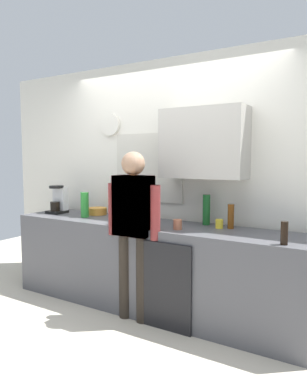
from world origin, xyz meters
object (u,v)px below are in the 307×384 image
bottle_green_wine (206,210)px  bottle_dark_sauce (284,233)px  potted_plant (116,204)px  bottle_amber_beer (231,216)px  cup_yellow_cup (219,224)px  coffee_maker (58,201)px  mixing_bowl (97,211)px  bottle_clear_soda (85,205)px  dish_soap (127,210)px  person_guest (133,222)px  cup_terracotta_mug (178,224)px  person_at_sink (133,222)px

bottle_green_wine → bottle_dark_sauce: bottle_green_wine is taller
bottle_dark_sauce → potted_plant: potted_plant is taller
bottle_amber_beer → cup_yellow_cup: size_ratio=2.71×
coffee_maker → mixing_bowl: 0.52m
bottle_clear_soda → cup_yellow_cup: size_ratio=3.29×
dish_soap → person_guest: size_ratio=0.11×
bottle_clear_soda → potted_plant: bearing=49.1°
cup_terracotta_mug → cup_yellow_cup: 0.40m
bottle_green_wine → dish_soap: size_ratio=1.67×
cup_terracotta_mug → potted_plant: 1.04m
coffee_maker → bottle_green_wine: coffee_maker is taller
cup_terracotta_mug → person_at_sink: size_ratio=0.06×
bottle_clear_soda → coffee_maker: bearing=170.7°
bottle_amber_beer → person_guest: size_ratio=0.14×
cup_yellow_cup → potted_plant: 1.29m
bottle_amber_beer → dish_soap: bottle_amber_beer is taller
mixing_bowl → cup_terracotta_mug: bearing=-13.8°
bottle_amber_beer → dish_soap: (-1.24, 0.07, -0.04)m
potted_plant → person_guest: person_guest is taller
cup_terracotta_mug → person_at_sink: 0.41m
bottle_dark_sauce → dish_soap: (-1.80, 0.47, -0.01)m
dish_soap → cup_yellow_cup: bearing=-5.7°
cup_terracotta_mug → dish_soap: (-0.84, 0.36, 0.03)m
bottle_clear_soda → bottle_amber_beer: 1.62m
mixing_bowl → person_at_sink: bearing=-29.4°
bottle_dark_sauce → dish_soap: bearing=165.4°
bottle_green_wine → mixing_bowl: size_ratio=1.36×
bottle_green_wine → person_guest: size_ratio=0.19×
dish_soap → person_at_sink: size_ratio=0.11×
bottle_dark_sauce → potted_plant: (-1.94, 0.45, 0.04)m
cup_terracotta_mug → person_at_sink: bearing=-155.2°
bottle_clear_soda → person_guest: bearing=-16.9°
mixing_bowl → person_guest: person_guest is taller
bottle_clear_soda → dish_soap: bearing=37.8°
potted_plant → dish_soap: (0.14, 0.02, -0.05)m
coffee_maker → bottle_amber_beer: 2.11m
coffee_maker → mixing_bowl: coffee_maker is taller
bottle_dark_sauce → potted_plant: bearing=166.9°
cup_yellow_cup → person_at_sink: person_at_sink is taller
dish_soap → person_at_sink: 0.71m
mixing_bowl → dish_soap: (0.37, 0.07, 0.04)m
coffee_maker → person_guest: (1.32, -0.33, -0.08)m
coffee_maker → cup_yellow_cup: bearing=2.6°
potted_plant → bottle_amber_beer: bearing=-2.1°
bottle_dark_sauce → bottle_amber_beer: size_ratio=0.78×
cup_terracotta_mug → dish_soap: size_ratio=0.51×
dish_soap → coffee_maker: bearing=-166.6°
bottle_clear_soda → cup_yellow_cup: bottle_clear_soda is taller
bottle_clear_soda → bottle_dark_sauce: bearing=-4.8°
potted_plant → dish_soap: size_ratio=1.28×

